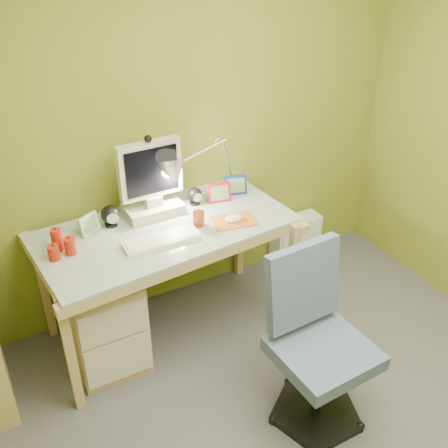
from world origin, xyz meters
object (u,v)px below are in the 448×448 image
desk_lamp (219,153)px  radiator (295,239)px  monitor (150,171)px  desk (169,281)px  task_chair (324,351)px

desk_lamp → radiator: desk_lamp is taller
monitor → desk_lamp: (0.45, 0.00, 0.02)m
desk → monitor: 0.70m
desk → desk_lamp: bearing=16.8°
monitor → radiator: bearing=3.3°
task_chair → radiator: bearing=57.1°
task_chair → radiator: size_ratio=2.52×
monitor → radiator: 1.46m
desk → desk_lamp: size_ratio=2.49×
desk → task_chair: (0.41, -1.00, 0.08)m
monitor → radiator: size_ratio=1.48×
desk → desk_lamp: (0.45, 0.18, 0.69)m
radiator → task_chair: bearing=-119.5°
desk → task_chair: size_ratio=1.55×
desk_lamp → task_chair: size_ratio=0.62×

